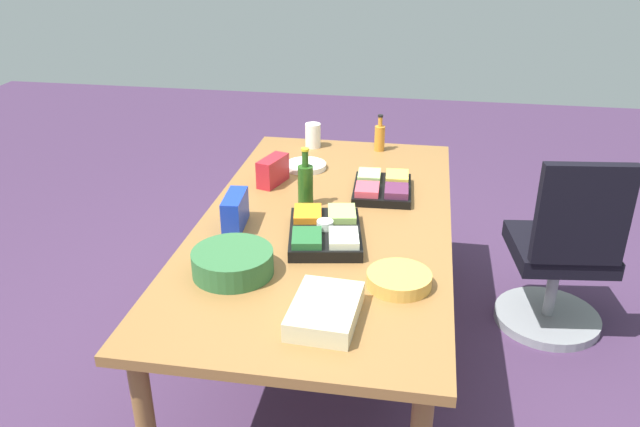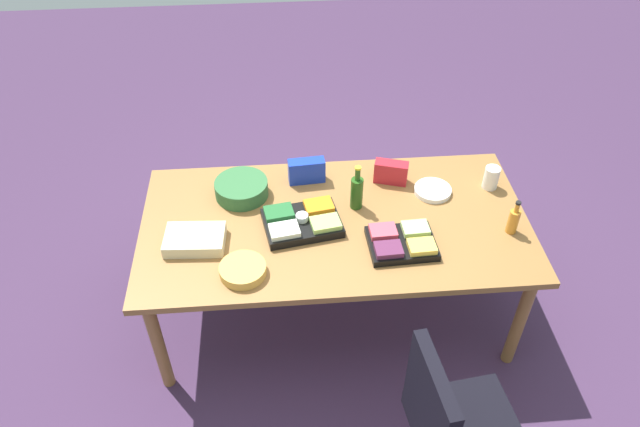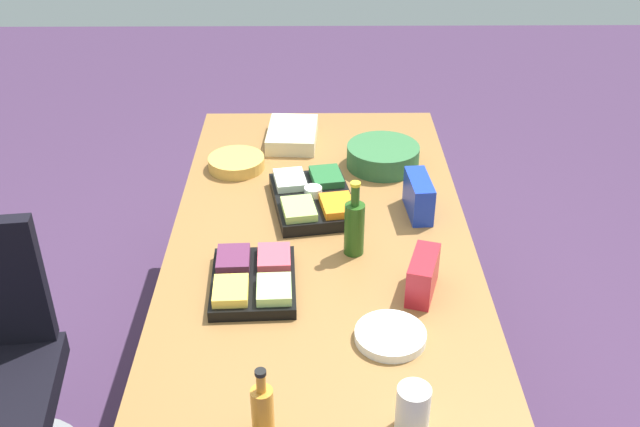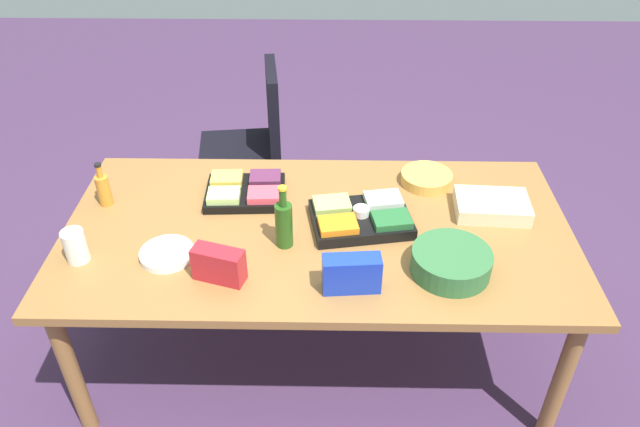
{
  "view_description": "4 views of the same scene",
  "coord_description": "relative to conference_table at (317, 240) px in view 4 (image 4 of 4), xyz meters",
  "views": [
    {
      "loc": [
        2.59,
        0.41,
        2.04
      ],
      "look_at": [
        0.09,
        -0.01,
        0.84
      ],
      "focal_mm": 36.04,
      "sensor_mm": 36.0,
      "label": 1
    },
    {
      "loc": [
        0.29,
        2.48,
        3.07
      ],
      "look_at": [
        0.08,
        -0.03,
        0.81
      ],
      "focal_mm": 33.57,
      "sensor_mm": 36.0,
      "label": 2
    },
    {
      "loc": [
        -2.34,
        0.02,
        2.29
      ],
      "look_at": [
        0.08,
        0.0,
        0.81
      ],
      "focal_mm": 41.65,
      "sensor_mm": 36.0,
      "label": 3
    },
    {
      "loc": [
        0.05,
        -2.09,
        2.38
      ],
      "look_at": [
        0.01,
        0.03,
        0.82
      ],
      "focal_mm": 34.09,
      "sensor_mm": 36.0,
      "label": 4
    }
  ],
  "objects": [
    {
      "name": "wine_bottle",
      "position": [
        -0.13,
        -0.12,
        0.18
      ],
      "size": [
        0.08,
        0.08,
        0.29
      ],
      "color": "#255118",
      "rests_on": "conference_table"
    },
    {
      "name": "paper_plate_stack",
      "position": [
        -0.61,
        -0.21,
        0.08
      ],
      "size": [
        0.24,
        0.24,
        0.03
      ],
      "primitive_type": "cylinder",
      "rotation": [
        0.0,
        0.0,
        0.08
      ],
      "color": "white",
      "rests_on": "conference_table"
    },
    {
      "name": "conference_table",
      "position": [
        0.0,
        0.0,
        0.0
      ],
      "size": [
        2.2,
        1.12,
        0.77
      ],
      "color": "olive",
      "rests_on": "ground"
    },
    {
      "name": "chip_bowl",
      "position": [
        0.51,
        0.36,
        0.1
      ],
      "size": [
        0.29,
        0.29,
        0.05
      ],
      "primitive_type": "cylinder",
      "rotation": [
        0.0,
        0.0,
        -0.2
      ],
      "color": "gold",
      "rests_on": "conference_table"
    },
    {
      "name": "fruit_platter",
      "position": [
        -0.34,
        0.23,
        0.1
      ],
      "size": [
        0.37,
        0.3,
        0.07
      ],
      "color": "black",
      "rests_on": "conference_table"
    },
    {
      "name": "mayo_jar",
      "position": [
        -0.96,
        -0.23,
        0.14
      ],
      "size": [
        0.1,
        0.1,
        0.14
      ],
      "primitive_type": "cylinder",
      "rotation": [
        0.0,
        0.0,
        -0.18
      ],
      "color": "white",
      "rests_on": "conference_table"
    },
    {
      "name": "office_chair",
      "position": [
        -0.45,
        1.15,
        -0.31
      ],
      "size": [
        0.56,
        0.56,
        1.01
      ],
      "color": "gray",
      "rests_on": "ground"
    },
    {
      "name": "ground_plane",
      "position": [
        0.0,
        0.0,
        -0.7
      ],
      "size": [
        10.0,
        10.0,
        0.0
      ],
      "primitive_type": "plane",
      "color": "#432C4C"
    },
    {
      "name": "salad_bowl",
      "position": [
        0.53,
        -0.28,
        0.12
      ],
      "size": [
        0.35,
        0.35,
        0.1
      ],
      "primitive_type": "cylinder",
      "rotation": [
        0.0,
        0.0,
        0.13
      ],
      "color": "#306638",
      "rests_on": "conference_table"
    },
    {
      "name": "chip_bag_red",
      "position": [
        -0.37,
        -0.33,
        0.14
      ],
      "size": [
        0.21,
        0.14,
        0.14
      ],
      "primitive_type": "cube",
      "rotation": [
        0.0,
        0.0,
        -0.3
      ],
      "color": "#B51F2A",
      "rests_on": "conference_table"
    },
    {
      "name": "chip_bag_blue",
      "position": [
        0.14,
        -0.38,
        0.14
      ],
      "size": [
        0.23,
        0.1,
        0.15
      ],
      "primitive_type": "cube",
      "rotation": [
        0.0,
        0.0,
        0.08
      ],
      "color": "#1835B9",
      "rests_on": "conference_table"
    },
    {
      "name": "veggie_tray",
      "position": [
        0.19,
        0.03,
        0.11
      ],
      "size": [
        0.46,
        0.37,
        0.09
      ],
      "color": "black",
      "rests_on": "conference_table"
    },
    {
      "name": "sheet_cake",
      "position": [
        0.78,
        0.12,
        0.1
      ],
      "size": [
        0.33,
        0.24,
        0.07
      ],
      "primitive_type": "cube",
      "rotation": [
        0.0,
        0.0,
        -0.06
      ],
      "color": "beige",
      "rests_on": "conference_table"
    },
    {
      "name": "dressing_bottle",
      "position": [
        -0.97,
        0.16,
        0.15
      ],
      "size": [
        0.07,
        0.07,
        0.21
      ],
      "color": "orange",
      "rests_on": "conference_table"
    }
  ]
}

